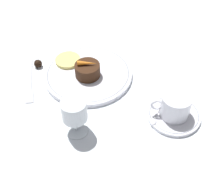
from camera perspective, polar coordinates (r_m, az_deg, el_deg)
The scene contains 11 objects.
ground_plane at distance 0.93m, azimuth -4.49°, elevation 1.87°, with size 3.00×3.00×0.00m, color white.
dinner_plate at distance 0.95m, azimuth -4.53°, elevation 4.05°, with size 0.27×0.27×0.01m.
saucer at distance 0.86m, azimuth 11.23°, elevation -3.42°, with size 0.14×0.14×0.01m.
coffee_cup at distance 0.83m, azimuth 11.51°, elevation -1.68°, with size 0.10×0.08×0.07m.
spoon at distance 0.85m, azimuth 8.28°, elevation -3.00°, with size 0.05×0.11×0.00m.
wine_glass at distance 0.76m, azimuth -6.88°, elevation -2.98°, with size 0.06×0.06×0.11m.
fork at distance 0.96m, azimuth -14.75°, elevation 2.13°, with size 0.04×0.20×0.01m.
dessert_cake at distance 0.93m, azimuth -4.23°, elevation 4.72°, with size 0.07×0.07×0.04m.
carrot_garnish at distance 0.91m, azimuth -4.32°, elevation 6.01°, with size 0.06×0.02×0.01m.
pineapple_slice at distance 0.99m, azimuth -8.06°, elevation 6.48°, with size 0.08×0.08×0.01m.
chocolate_truffle at distance 1.01m, azimuth -13.38°, elevation 5.78°, with size 0.03×0.03×0.03m.
Camera 1 is at (-0.07, 0.66, 0.65)m, focal length 50.00 mm.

